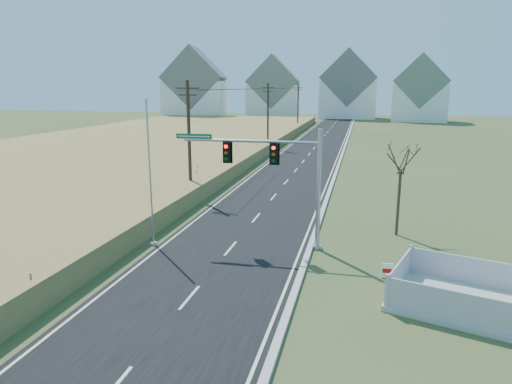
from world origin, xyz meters
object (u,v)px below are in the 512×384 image
open_sign (387,271)px  traffic_signal_mast (284,174)px  fence_enclosure (474,302)px  bare_tree (402,157)px  flagpole (151,189)px

open_sign → traffic_signal_mast: bearing=144.8°
traffic_signal_mast → fence_enclosure: size_ratio=1.14×
fence_enclosure → bare_tree: 10.14m
open_sign → flagpole: flagpole is taller
open_sign → bare_tree: 7.90m
flagpole → bare_tree: size_ratio=1.39×
traffic_signal_mast → fence_enclosure: bearing=-32.7°
flagpole → bare_tree: flagpole is taller
fence_enclosure → flagpole: size_ratio=0.90×
traffic_signal_mast → fence_enclosure: (8.52, -5.38, -3.75)m
traffic_signal_mast → flagpole: bearing=-168.9°
fence_enclosure → flagpole: bearing=-176.6°
fence_enclosure → open_sign: 3.90m
flagpole → bare_tree: (13.14, 4.91, 1.45)m
fence_enclosure → bare_tree: bare_tree is taller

